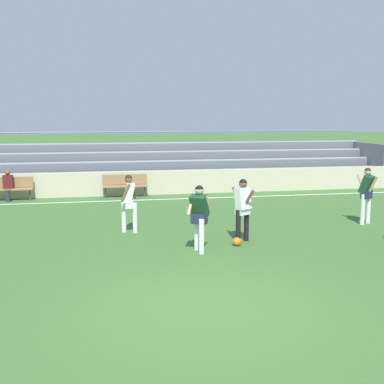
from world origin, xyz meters
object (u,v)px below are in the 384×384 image
bleacher_stand (120,164)px  bench_near_wall_gap (125,184)px  player_dark_trailing_run (199,213)px  player_white_wide_right (243,205)px  player_white_on_ball (129,198)px  soccer_ball (237,242)px  spectator_seated (8,183)px  bench_far_left (9,186)px  player_dark_pressing_high (367,190)px

bleacher_stand → bench_near_wall_gap: (0.08, -2.81, -0.51)m
bleacher_stand → player_dark_trailing_run: bearing=-82.5°
player_white_wide_right → player_dark_trailing_run: bearing=-151.4°
player_white_on_ball → player_dark_trailing_run: bearing=-56.0°
bleacher_stand → player_dark_trailing_run: 11.20m
bench_near_wall_gap → player_dark_trailing_run: (1.38, -8.29, 0.42)m
player_white_on_ball → soccer_ball: (2.58, -1.94, -0.86)m
bleacher_stand → spectator_seated: bleacher_stand is taller
player_dark_trailing_run → spectator_seated: bearing=125.5°
spectator_seated → player_white_wide_right: player_white_wide_right is taller
bleacher_stand → spectator_seated: size_ratio=20.61×
player_white_on_ball → bench_near_wall_gap: bearing=88.5°
spectator_seated → soccer_ball: 10.44m
player_white_wide_right → soccer_ball: 0.98m
bench_far_left → player_dark_trailing_run: size_ratio=1.11×
player_white_wide_right → soccer_ball: size_ratio=7.52×
bleacher_stand → player_white_wide_right: size_ratio=15.08×
player_white_on_ball → player_dark_pressing_high: bearing=-2.1°
player_dark_trailing_run → player_white_wide_right: player_white_wide_right is taller
soccer_ball → spectator_seated: bearing=131.3°
player_white_wide_right → player_white_on_ball: size_ratio=1.01×
player_white_wide_right → player_white_on_ball: player_white_wide_right is taller
spectator_seated → player_dark_pressing_high: size_ratio=0.70×
player_dark_trailing_run → player_white_wide_right: bearing=28.6°
player_dark_trailing_run → player_white_wide_right: size_ratio=0.98×
player_white_on_ball → player_dark_pressing_high: size_ratio=0.95×
player_white_wide_right → bleacher_stand: bearing=104.8°
bench_near_wall_gap → soccer_ball: (2.42, -7.95, -0.44)m
bleacher_stand → spectator_seated: bearing=-146.2°
bench_near_wall_gap → spectator_seated: (-4.45, -0.12, 0.16)m
spectator_seated → soccer_ball: spectator_seated is taller
bleacher_stand → soccer_ball: (2.50, -10.77, -0.94)m
player_white_on_ball → player_white_wide_right: bearing=-29.2°
player_dark_trailing_run → player_white_on_ball: 2.76m
spectator_seated → player_white_on_ball: 7.30m
bench_far_left → player_white_on_ball: 7.40m
player_dark_pressing_high → soccer_ball: 4.91m
player_dark_pressing_high → bench_near_wall_gap: bearing=137.9°
spectator_seated → player_white_wide_right: (7.12, -7.48, 0.28)m
player_dark_trailing_run → player_white_on_ball: (-1.54, 2.28, 0.00)m
spectator_seated → soccer_ball: (6.88, -7.84, -0.59)m
bench_far_left → player_dark_pressing_high: size_ratio=1.05×
bench_near_wall_gap → soccer_ball: 8.33m
bench_near_wall_gap → player_white_wide_right: player_white_wide_right is taller
bench_far_left → soccer_ball: bearing=-49.1°
player_dark_trailing_run → player_white_on_ball: player_white_on_ball is taller
bleacher_stand → player_dark_trailing_run: (1.46, -11.11, -0.09)m
player_white_on_ball → bleacher_stand: bearing=89.5°
player_white_wide_right → player_white_on_ball: (-2.83, 1.58, -0.02)m
spectator_seated → player_dark_trailing_run: bearing=-54.5°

